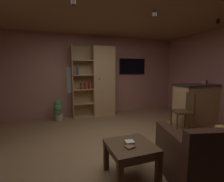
{
  "coord_description": "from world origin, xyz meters",
  "views": [
    {
      "loc": [
        -1.1,
        -2.66,
        1.48
      ],
      "look_at": [
        0.0,
        0.4,
        1.05
      ],
      "focal_mm": 26.55,
      "sensor_mm": 36.0,
      "label": 1
    }
  ],
  "objects_px": {
    "table_book_0": "(130,147)",
    "wall_mounted_tv": "(132,66)",
    "coffee_table": "(131,151)",
    "table_book_1": "(130,142)",
    "dining_chair": "(185,109)",
    "kitchen_bar_counter": "(198,103)",
    "bookshelf_cabinet": "(101,82)",
    "potted_floor_plant": "(58,110)",
    "tissue_box": "(204,82)"
  },
  "relations": [
    {
      "from": "kitchen_bar_counter",
      "to": "potted_floor_plant",
      "type": "bearing_deg",
      "value": 158.22
    },
    {
      "from": "bookshelf_cabinet",
      "to": "table_book_1",
      "type": "relative_size",
      "value": 18.59
    },
    {
      "from": "table_book_0",
      "to": "table_book_1",
      "type": "xyz_separation_m",
      "value": [
        0.04,
        0.09,
        0.02
      ]
    },
    {
      "from": "wall_mounted_tv",
      "to": "kitchen_bar_counter",
      "type": "bearing_deg",
      "value": -58.31
    },
    {
      "from": "table_book_0",
      "to": "wall_mounted_tv",
      "type": "bearing_deg",
      "value": 63.09
    },
    {
      "from": "bookshelf_cabinet",
      "to": "dining_chair",
      "type": "bearing_deg",
      "value": -51.95
    },
    {
      "from": "tissue_box",
      "to": "potted_floor_plant",
      "type": "xyz_separation_m",
      "value": [
        -3.77,
        1.52,
        -0.82
      ]
    },
    {
      "from": "potted_floor_plant",
      "to": "table_book_1",
      "type": "bearing_deg",
      "value": -74.05
    },
    {
      "from": "bookshelf_cabinet",
      "to": "dining_chair",
      "type": "height_order",
      "value": "bookshelf_cabinet"
    },
    {
      "from": "coffee_table",
      "to": "table_book_1",
      "type": "height_order",
      "value": "table_book_1"
    },
    {
      "from": "kitchen_bar_counter",
      "to": "tissue_box",
      "type": "relative_size",
      "value": 11.31
    },
    {
      "from": "table_book_0",
      "to": "table_book_1",
      "type": "distance_m",
      "value": 0.11
    },
    {
      "from": "kitchen_bar_counter",
      "to": "dining_chair",
      "type": "distance_m",
      "value": 0.87
    },
    {
      "from": "bookshelf_cabinet",
      "to": "coffee_table",
      "type": "height_order",
      "value": "bookshelf_cabinet"
    },
    {
      "from": "potted_floor_plant",
      "to": "coffee_table",
      "type": "bearing_deg",
      "value": -73.94
    },
    {
      "from": "table_book_0",
      "to": "dining_chair",
      "type": "bearing_deg",
      "value": 30.53
    },
    {
      "from": "tissue_box",
      "to": "table_book_1",
      "type": "relative_size",
      "value": 1.03
    },
    {
      "from": "bookshelf_cabinet",
      "to": "tissue_box",
      "type": "bearing_deg",
      "value": -34.29
    },
    {
      "from": "bookshelf_cabinet",
      "to": "dining_chair",
      "type": "relative_size",
      "value": 2.36
    },
    {
      "from": "table_book_0",
      "to": "table_book_1",
      "type": "height_order",
      "value": "table_book_1"
    },
    {
      "from": "kitchen_bar_counter",
      "to": "table_book_0",
      "type": "height_order",
      "value": "kitchen_bar_counter"
    },
    {
      "from": "bookshelf_cabinet",
      "to": "coffee_table",
      "type": "xyz_separation_m",
      "value": [
        -0.46,
        -3.13,
        -0.7
      ]
    },
    {
      "from": "coffee_table",
      "to": "kitchen_bar_counter",
      "type": "bearing_deg",
      "value": 28.19
    },
    {
      "from": "coffee_table",
      "to": "potted_floor_plant",
      "type": "bearing_deg",
      "value": 106.06
    },
    {
      "from": "kitchen_bar_counter",
      "to": "table_book_0",
      "type": "xyz_separation_m",
      "value": [
        -2.86,
        -1.58,
        -0.06
      ]
    },
    {
      "from": "table_book_1",
      "to": "dining_chair",
      "type": "relative_size",
      "value": 0.13
    },
    {
      "from": "coffee_table",
      "to": "wall_mounted_tv",
      "type": "bearing_deg",
      "value": 63.28
    },
    {
      "from": "bookshelf_cabinet",
      "to": "table_book_0",
      "type": "distance_m",
      "value": 3.3
    },
    {
      "from": "table_book_1",
      "to": "dining_chair",
      "type": "xyz_separation_m",
      "value": [
        2.03,
        1.13,
        0.03
      ]
    },
    {
      "from": "wall_mounted_tv",
      "to": "coffee_table",
      "type": "bearing_deg",
      "value": -116.72
    },
    {
      "from": "coffee_table",
      "to": "dining_chair",
      "type": "xyz_separation_m",
      "value": [
        2.02,
        1.14,
        0.15
      ]
    },
    {
      "from": "coffee_table",
      "to": "wall_mounted_tv",
      "type": "xyz_separation_m",
      "value": [
        1.68,
        3.34,
        1.2
      ]
    },
    {
      "from": "bookshelf_cabinet",
      "to": "table_book_0",
      "type": "xyz_separation_m",
      "value": [
        -0.52,
        -3.2,
        -0.6
      ]
    },
    {
      "from": "table_book_0",
      "to": "dining_chair",
      "type": "distance_m",
      "value": 2.4
    },
    {
      "from": "coffee_table",
      "to": "wall_mounted_tv",
      "type": "relative_size",
      "value": 0.65
    },
    {
      "from": "tissue_box",
      "to": "table_book_1",
      "type": "bearing_deg",
      "value": -153.84
    },
    {
      "from": "potted_floor_plant",
      "to": "tissue_box",
      "type": "bearing_deg",
      "value": -21.89
    },
    {
      "from": "kitchen_bar_counter",
      "to": "bookshelf_cabinet",
      "type": "bearing_deg",
      "value": 145.35
    },
    {
      "from": "bookshelf_cabinet",
      "to": "potted_floor_plant",
      "type": "bearing_deg",
      "value": -173.25
    },
    {
      "from": "kitchen_bar_counter",
      "to": "table_book_1",
      "type": "distance_m",
      "value": 3.19
    },
    {
      "from": "coffee_table",
      "to": "table_book_1",
      "type": "bearing_deg",
      "value": 122.84
    },
    {
      "from": "coffee_table",
      "to": "table_book_1",
      "type": "xyz_separation_m",
      "value": [
        -0.01,
        0.02,
        0.12
      ]
    },
    {
      "from": "kitchen_bar_counter",
      "to": "wall_mounted_tv",
      "type": "relative_size",
      "value": 1.43
    },
    {
      "from": "kitchen_bar_counter",
      "to": "potted_floor_plant",
      "type": "distance_m",
      "value": 3.95
    },
    {
      "from": "tissue_box",
      "to": "kitchen_bar_counter",
      "type": "bearing_deg",
      "value": 154.38
    },
    {
      "from": "dining_chair",
      "to": "wall_mounted_tv",
      "type": "distance_m",
      "value": 2.45
    },
    {
      "from": "potted_floor_plant",
      "to": "bookshelf_cabinet",
      "type": "bearing_deg",
      "value": 6.75
    },
    {
      "from": "bookshelf_cabinet",
      "to": "kitchen_bar_counter",
      "type": "bearing_deg",
      "value": -34.65
    },
    {
      "from": "tissue_box",
      "to": "table_book_1",
      "type": "xyz_separation_m",
      "value": [
        -2.93,
        -1.44,
        -0.63
      ]
    },
    {
      "from": "tissue_box",
      "to": "wall_mounted_tv",
      "type": "relative_size",
      "value": 0.13
    }
  ]
}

